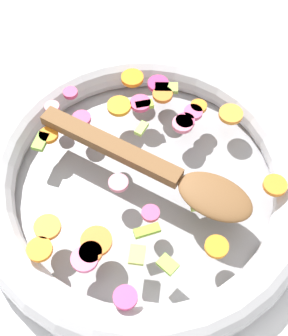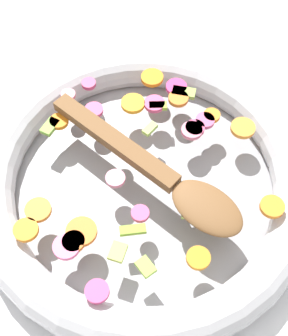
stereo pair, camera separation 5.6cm
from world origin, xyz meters
name	(u,v)px [view 1 (the left image)]	position (x,y,z in m)	size (l,w,h in m)	color
ground_plane	(144,188)	(0.00, 0.00, 0.00)	(4.00, 4.00, 0.00)	silver
skillet	(144,180)	(0.00, 0.00, 0.02)	(0.42, 0.42, 0.05)	gray
chopped_vegetables	(136,159)	(0.01, 0.00, 0.05)	(0.32, 0.32, 0.01)	orange
wooden_spoon	(165,172)	(-0.03, 0.00, 0.06)	(0.28, 0.08, 0.01)	brown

